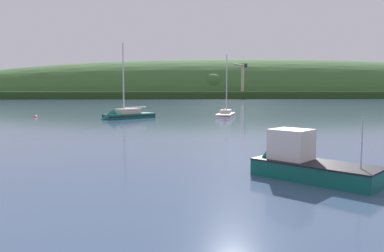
{
  "coord_description": "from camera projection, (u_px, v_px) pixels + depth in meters",
  "views": [
    {
      "loc": [
        -1.83,
        2.72,
        4.54
      ],
      "look_at": [
        0.93,
        35.7,
        1.36
      ],
      "focal_mm": 36.06,
      "sensor_mm": 36.0,
      "label": 1
    }
  ],
  "objects": [
    {
      "name": "sailboat_far_left",
      "position": [
        226.0,
        116.0,
        63.58
      ],
      "size": [
        4.45,
        7.99,
        11.3
      ],
      "rotation": [
        0.0,
        0.0,
        1.26
      ],
      "color": "white",
      "rests_on": "ground"
    },
    {
      "name": "fishing_boat_moored",
      "position": [
        303.0,
        168.0,
        19.76
      ],
      "size": [
        6.18,
        6.49,
        4.14
      ],
      "rotation": [
        0.0,
        0.0,
        2.3
      ],
      "color": "#0F564C",
      "rests_on": "ground"
    },
    {
      "name": "dockside_crane",
      "position": [
        242.0,
        81.0,
        186.04
      ],
      "size": [
        9.39,
        12.15,
        17.11
      ],
      "rotation": [
        0.0,
        0.0,
        4.08
      ],
      "color": "#4C4C51",
      "rests_on": "ground"
    },
    {
      "name": "far_shoreline_hill",
      "position": [
        254.0,
        96.0,
        230.43
      ],
      "size": [
        520.66,
        106.74,
        44.69
      ],
      "rotation": [
        0.0,
        0.0,
        -0.02
      ],
      "color": "#27431B",
      "rests_on": "ground"
    },
    {
      "name": "sailboat_near_mooring",
      "position": [
        123.0,
        117.0,
        59.32
      ],
      "size": [
        8.83,
        7.8,
        12.92
      ],
      "rotation": [
        0.0,
        0.0,
        3.8
      ],
      "color": "#0F564C",
      "rests_on": "ground"
    },
    {
      "name": "mooring_buoy_foreground",
      "position": [
        35.0,
        117.0,
        62.35
      ],
      "size": [
        0.74,
        0.74,
        0.82
      ],
      "color": "#E06675",
      "rests_on": "ground"
    }
  ]
}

